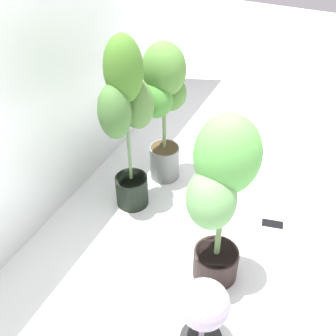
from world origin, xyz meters
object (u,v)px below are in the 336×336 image
potted_plant_back_center (126,115)px  floor_fan (204,308)px  potted_plant_front_left (220,191)px  cell_phone (272,224)px  potted_plant_back_right (164,101)px

potted_plant_back_center → floor_fan: potted_plant_back_center is taller
floor_fan → potted_plant_front_left: bearing=18.5°
cell_phone → floor_fan: 0.84m
potted_plant_back_center → potted_plant_front_left: bearing=-116.5°
potted_plant_back_right → floor_fan: (-0.93, -0.61, -0.29)m
potted_plant_front_left → cell_phone: potted_plant_front_left is taller
potted_plant_back_center → floor_fan: size_ratio=2.71×
potted_plant_front_left → potted_plant_back_right: (0.60, 0.54, -0.02)m
potted_plant_front_left → potted_plant_back_right: potted_plant_front_left is taller
potted_plant_back_center → floor_fan: 0.99m
cell_phone → potted_plant_back_right: bearing=-112.2°
potted_plant_back_right → potted_plant_front_left: bearing=-138.1°
potted_plant_front_left → floor_fan: 0.46m
potted_plant_back_right → floor_fan: bearing=-146.6°
potted_plant_back_right → potted_plant_back_center: bearing=167.8°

